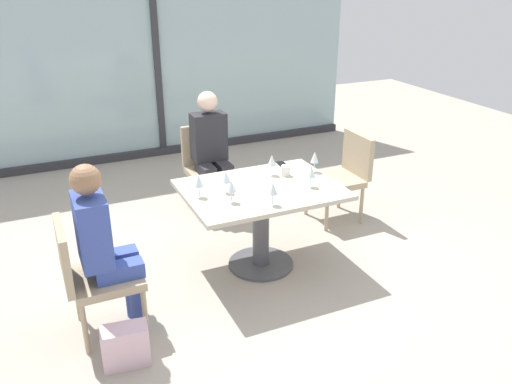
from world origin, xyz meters
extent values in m
plane|color=#A89E8E|center=(0.00, 0.00, 0.00)|extent=(12.00, 12.00, 0.00)
cube|color=#9CB7BC|center=(0.00, 3.20, 1.35)|extent=(5.45, 0.03, 2.70)
cube|color=#2D2D33|center=(0.00, 3.17, 1.35)|extent=(0.08, 0.06, 2.70)
cube|color=#2D2D33|center=(0.00, 3.17, 0.05)|extent=(5.45, 0.10, 0.10)
cube|color=#BCB29E|center=(0.00, 0.00, 0.71)|extent=(1.26, 0.94, 0.04)
cylinder|color=#4C4C51|center=(0.00, 0.00, 0.35)|extent=(0.14, 0.14, 0.69)
cylinder|color=#4C4C51|center=(0.00, 0.00, 0.01)|extent=(0.56, 0.56, 0.02)
cube|color=tan|center=(-1.33, -0.35, 0.42)|extent=(0.46, 0.46, 0.06)
cube|color=tan|center=(-1.58, -0.35, 0.66)|extent=(0.05, 0.46, 0.42)
cylinder|color=tan|center=(-1.13, -0.55, 0.20)|extent=(0.04, 0.04, 0.39)
cylinder|color=tan|center=(-1.13, -0.15, 0.20)|extent=(0.04, 0.04, 0.39)
cylinder|color=tan|center=(-1.53, -0.55, 0.20)|extent=(0.04, 0.04, 0.39)
cylinder|color=tan|center=(-1.53, -0.15, 0.20)|extent=(0.04, 0.04, 0.39)
cube|color=tan|center=(0.00, 1.21, 0.42)|extent=(0.46, 0.46, 0.06)
cube|color=tan|center=(0.00, 1.46, 0.66)|extent=(0.46, 0.05, 0.42)
cylinder|color=tan|center=(-0.20, 1.01, 0.20)|extent=(0.04, 0.04, 0.39)
cylinder|color=tan|center=(0.20, 1.01, 0.20)|extent=(0.04, 0.04, 0.39)
cylinder|color=tan|center=(-0.20, 1.41, 0.20)|extent=(0.04, 0.04, 0.39)
cylinder|color=tan|center=(0.20, 1.41, 0.20)|extent=(0.04, 0.04, 0.39)
cube|color=tan|center=(1.05, 0.52, 0.42)|extent=(0.46, 0.46, 0.06)
cube|color=tan|center=(1.30, 0.52, 0.66)|extent=(0.05, 0.46, 0.42)
cylinder|color=tan|center=(0.85, 0.72, 0.20)|extent=(0.04, 0.04, 0.39)
cylinder|color=tan|center=(0.85, 0.32, 0.20)|extent=(0.04, 0.04, 0.39)
cylinder|color=tan|center=(1.25, 0.72, 0.20)|extent=(0.04, 0.04, 0.39)
cylinder|color=tan|center=(1.25, 0.32, 0.20)|extent=(0.04, 0.04, 0.39)
cylinder|color=#384C9E|center=(-1.15, -0.44, 0.23)|extent=(0.11, 0.11, 0.45)
cube|color=#384C9E|center=(-1.25, -0.44, 0.51)|extent=(0.32, 0.13, 0.11)
cylinder|color=#384C9E|center=(-1.15, -0.26, 0.23)|extent=(0.11, 0.11, 0.45)
cube|color=#384C9E|center=(-1.25, -0.26, 0.51)|extent=(0.32, 0.13, 0.11)
cube|color=#384C9E|center=(-1.38, -0.35, 0.80)|extent=(0.20, 0.34, 0.48)
sphere|color=#936B4C|center=(-1.38, -0.35, 1.16)|extent=(0.20, 0.20, 0.20)
cylinder|color=#28282D|center=(-0.09, 1.03, 0.23)|extent=(0.11, 0.11, 0.45)
cube|color=#28282D|center=(-0.09, 1.13, 0.51)|extent=(0.13, 0.32, 0.11)
cylinder|color=#28282D|center=(0.09, 1.03, 0.23)|extent=(0.11, 0.11, 0.45)
cube|color=#28282D|center=(0.09, 1.13, 0.51)|extent=(0.13, 0.32, 0.11)
cube|color=#28282D|center=(0.00, 1.26, 0.80)|extent=(0.34, 0.20, 0.48)
sphere|color=beige|center=(0.00, 1.26, 1.16)|extent=(0.20, 0.20, 0.20)
cylinder|color=silver|center=(-0.52, 0.02, 0.73)|extent=(0.06, 0.06, 0.00)
cylinder|color=silver|center=(-0.52, 0.02, 0.78)|extent=(0.01, 0.01, 0.08)
cone|color=silver|center=(-0.52, 0.02, 0.87)|extent=(0.07, 0.07, 0.09)
cylinder|color=silver|center=(-0.33, -0.17, 0.73)|extent=(0.06, 0.06, 0.00)
cylinder|color=silver|center=(-0.33, -0.17, 0.78)|extent=(0.01, 0.01, 0.08)
cone|color=silver|center=(-0.33, -0.17, 0.87)|extent=(0.07, 0.07, 0.09)
cylinder|color=silver|center=(-0.30, 0.02, 0.73)|extent=(0.06, 0.06, 0.00)
cylinder|color=silver|center=(-0.30, 0.02, 0.78)|extent=(0.01, 0.01, 0.08)
cone|color=silver|center=(-0.30, 0.02, 0.87)|extent=(0.07, 0.07, 0.09)
cylinder|color=silver|center=(-0.06, -0.34, 0.73)|extent=(0.06, 0.06, 0.00)
cylinder|color=silver|center=(-0.06, -0.34, 0.78)|extent=(0.01, 0.01, 0.08)
cone|color=silver|center=(-0.06, -0.34, 0.87)|extent=(0.07, 0.07, 0.09)
cylinder|color=silver|center=(0.57, 0.13, 0.73)|extent=(0.06, 0.06, 0.00)
cylinder|color=silver|center=(0.57, 0.13, 0.78)|extent=(0.01, 0.01, 0.08)
cone|color=silver|center=(0.57, 0.13, 0.87)|extent=(0.07, 0.07, 0.09)
cylinder|color=silver|center=(0.37, -0.16, 0.73)|extent=(0.06, 0.06, 0.00)
cylinder|color=silver|center=(0.37, -0.16, 0.78)|extent=(0.01, 0.01, 0.08)
cone|color=silver|center=(0.37, -0.16, 0.87)|extent=(0.07, 0.07, 0.09)
cylinder|color=silver|center=(0.20, 0.21, 0.73)|extent=(0.06, 0.06, 0.00)
cylinder|color=silver|center=(0.20, 0.21, 0.78)|extent=(0.01, 0.01, 0.08)
cone|color=silver|center=(0.20, 0.21, 0.87)|extent=(0.07, 0.07, 0.09)
cylinder|color=white|center=(0.30, 0.15, 0.78)|extent=(0.08, 0.08, 0.09)
cube|color=black|center=(0.39, 0.40, 0.73)|extent=(0.08, 0.15, 0.01)
cube|color=beige|center=(-1.31, -0.75, 0.14)|extent=(0.32, 0.19, 0.28)
camera|label=1|loc=(-1.67, -3.59, 2.42)|focal=37.12mm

